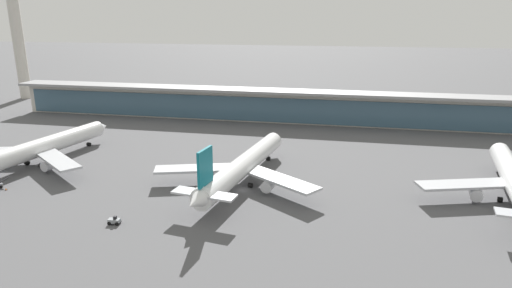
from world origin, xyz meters
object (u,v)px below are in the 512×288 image
(service_truck_mid_apron_grey, at_px, (114,221))
(control_tower, at_px, (16,23))
(service_truck_under_wing_blue, at_px, (5,161))
(safety_cone_charlie, at_px, (6,189))
(airliner_left_stand, at_px, (36,149))
(airliner_centre_stand, at_px, (242,166))

(service_truck_mid_apron_grey, relative_size, control_tower, 0.04)
(service_truck_under_wing_blue, relative_size, control_tower, 0.09)
(safety_cone_charlie, bearing_deg, control_tower, 126.06)
(airliner_left_stand, bearing_deg, safety_cone_charlie, -75.42)
(service_truck_under_wing_blue, xyz_separation_m, control_tower, (-78.69, 111.08, 42.05))
(service_truck_mid_apron_grey, distance_m, control_tower, 201.21)
(airliner_left_stand, height_order, safety_cone_charlie, airliner_left_stand)
(airliner_centre_stand, bearing_deg, service_truck_under_wing_blue, -179.85)
(service_truck_mid_apron_grey, bearing_deg, airliner_left_stand, 143.17)
(airliner_left_stand, distance_m, service_truck_mid_apron_grey, 58.77)
(airliner_centre_stand, bearing_deg, control_tower, 145.19)
(service_truck_under_wing_blue, bearing_deg, airliner_centre_stand, 0.15)
(airliner_left_stand, height_order, service_truck_under_wing_blue, airliner_left_stand)
(airliner_left_stand, relative_size, service_truck_under_wing_blue, 8.76)
(airliner_left_stand, bearing_deg, service_truck_under_wing_blue, -159.77)
(safety_cone_charlie, bearing_deg, service_truck_mid_apron_grey, -17.99)
(airliner_centre_stand, relative_size, safety_cone_charlie, 94.36)
(control_tower, relative_size, safety_cone_charlie, 115.03)
(service_truck_mid_apron_grey, bearing_deg, safety_cone_charlie, 162.01)
(service_truck_mid_apron_grey, height_order, safety_cone_charlie, service_truck_mid_apron_grey)
(airliner_left_stand, distance_m, service_truck_under_wing_blue, 11.09)
(airliner_left_stand, xyz_separation_m, control_tower, (-88.44, 107.48, 38.19))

